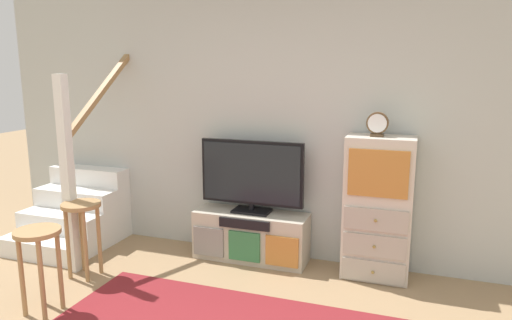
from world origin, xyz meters
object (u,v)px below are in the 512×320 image
Objects in this scene: bar_stool_near at (39,251)px; side_cabinet at (378,208)px; bar_stool_far at (82,222)px; desk_clock at (377,124)px; television at (252,175)px; media_console at (251,236)px.

side_cabinet is at bearing 32.52° from bar_stool_near.
side_cabinet is at bearing 19.18° from bar_stool_far.
desk_clock is at bearing 19.16° from bar_stool_far.
television is at bearing 34.22° from bar_stool_far.
side_cabinet is 0.74m from desk_clock.
television reaches higher than bar_stool_far.
television is at bearing 179.34° from side_cabinet.
side_cabinet is 2.78m from bar_stool_near.
media_console is at bearing -90.00° from television.
television is at bearing 90.00° from media_console.
bar_stool_near is 0.65m from bar_stool_far.
bar_stool_near is at bearing -147.48° from side_cabinet.
bar_stool_near is (-2.30, -1.48, -0.88)m from desk_clock.
desk_clock is (1.15, -0.03, 0.53)m from television.
bar_stool_far is (-1.28, -0.85, 0.27)m from media_console.
side_cabinet is at bearing 20.90° from desk_clock.
television is 0.80× the size of side_cabinet.
television is 1.20m from side_cabinet.
bar_stool_near reaches higher than media_console.
bar_stool_far reaches higher than media_console.
media_console is 1.62× the size of bar_stool_far.
desk_clock reaches higher than side_cabinet.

